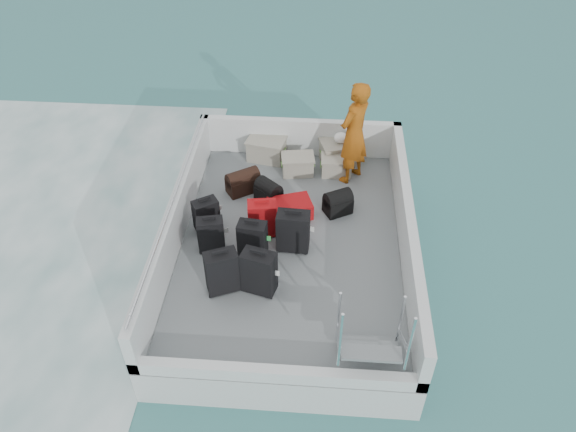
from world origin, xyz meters
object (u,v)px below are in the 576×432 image
at_px(suitcase_5, 262,219).
at_px(crate_2, 340,153).
at_px(crate_0, 267,150).
at_px(passenger, 354,133).
at_px(suitcase_3, 259,273).
at_px(suitcase_7, 293,232).
at_px(suitcase_4, 253,240).
at_px(suitcase_8, 290,208).
at_px(crate_1, 298,165).
at_px(suitcase_0, 222,272).
at_px(suitcase_2, 206,215).
at_px(crate_3, 337,166).
at_px(suitcase_1, 211,235).

relative_size(suitcase_5, crate_2, 0.93).
relative_size(crate_0, passenger, 0.35).
height_order(suitcase_3, passenger, passenger).
xyz_separation_m(suitcase_5, crate_2, (1.18, 2.04, -0.11)).
bearing_deg(suitcase_7, suitcase_4, -159.20).
distance_m(suitcase_5, crate_0, 2.05).
height_order(suitcase_8, passenger, passenger).
relative_size(suitcase_3, crate_2, 1.07).
bearing_deg(crate_1, suitcase_0, -106.93).
distance_m(crate_1, crate_2, 0.84).
distance_m(suitcase_3, suitcase_8, 1.70).
relative_size(suitcase_2, crate_1, 1.05).
distance_m(suitcase_0, suitcase_8, 1.88).
bearing_deg(crate_3, suitcase_0, -118.37).
xyz_separation_m(suitcase_2, suitcase_5, (0.88, -0.04, 0.02)).
relative_size(suitcase_8, crate_3, 1.31).
xyz_separation_m(suitcase_0, crate_1, (0.87, 2.85, -0.18)).
distance_m(suitcase_3, crate_3, 3.03).
bearing_deg(crate_2, suitcase_5, -120.00).
height_order(suitcase_4, crate_2, suitcase_4).
bearing_deg(suitcase_8, suitcase_5, 122.14).
bearing_deg(suitcase_4, crate_1, 83.01).
xyz_separation_m(suitcase_1, crate_3, (1.85, 2.08, -0.14)).
xyz_separation_m(suitcase_0, suitcase_7, (0.91, 0.90, -0.01)).
distance_m(suitcase_1, suitcase_8, 1.44).
bearing_deg(suitcase_7, suitcase_8, 100.38).
distance_m(suitcase_7, suitcase_8, 0.81).
bearing_deg(suitcase_1, suitcase_4, -17.57).
height_order(suitcase_7, suitcase_8, suitcase_7).
relative_size(suitcase_0, passenger, 0.38).
bearing_deg(crate_0, suitcase_8, -70.95).
height_order(suitcase_3, crate_2, suitcase_3).
height_order(crate_0, passenger, passenger).
bearing_deg(crate_2, suitcase_1, -127.76).
relative_size(suitcase_7, crate_3, 1.32).
bearing_deg(suitcase_1, suitcase_0, -80.19).
bearing_deg(suitcase_1, suitcase_8, 27.57).
height_order(suitcase_3, crate_3, suitcase_3).
bearing_deg(suitcase_2, suitcase_0, -102.65).
distance_m(suitcase_7, crate_0, 2.43).
height_order(suitcase_0, crate_1, suitcase_0).
distance_m(suitcase_5, crate_1, 1.71).
xyz_separation_m(suitcase_0, suitcase_1, (-0.30, 0.79, -0.05)).
relative_size(suitcase_2, suitcase_5, 0.92).
xyz_separation_m(suitcase_4, suitcase_7, (0.58, 0.19, 0.03)).
bearing_deg(crate_1, crate_0, 145.91).
distance_m(crate_2, crate_3, 0.38).
bearing_deg(crate_1, suitcase_7, -88.66).
height_order(suitcase_8, crate_3, crate_3).
relative_size(crate_3, passenger, 0.28).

